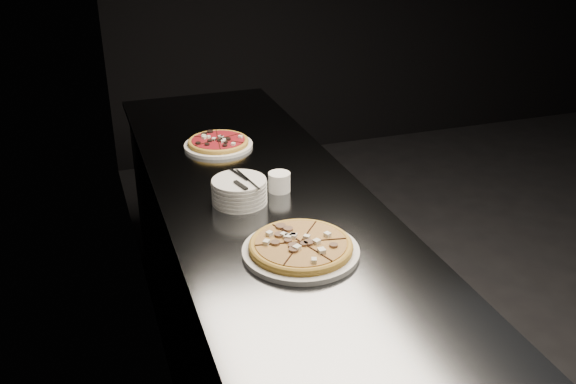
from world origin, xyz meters
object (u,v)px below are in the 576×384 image
object	(u,v)px
counter	(262,293)
cutlery	(242,181)
plate_stack	(239,191)
ramekin	(279,181)
pizza_tomato	(218,143)
pizza_mushroom	(301,247)

from	to	relation	value
counter	cutlery	bearing A→B (deg)	-132.75
plate_stack	cutlery	distance (m)	0.05
counter	plate_stack	world-z (taller)	plate_stack
cutlery	ramekin	distance (m)	0.17
plate_stack	ramekin	xyz separation A→B (m)	(0.16, 0.04, -0.01)
counter	pizza_tomato	size ratio (longest dim) A/B	7.35
pizza_mushroom	pizza_tomato	xyz separation A→B (m)	(-0.03, 0.93, -0.00)
counter	plate_stack	size ratio (longest dim) A/B	12.85
plate_stack	counter	bearing A→B (deg)	40.44
cutlery	counter	bearing A→B (deg)	31.67
pizza_tomato	plate_stack	size ratio (longest dim) A/B	1.75
ramekin	pizza_mushroom	bearing A→B (deg)	-99.91
pizza_tomato	ramekin	world-z (taller)	ramekin
pizza_tomato	pizza_mushroom	bearing A→B (deg)	-88.01
pizza_mushroom	plate_stack	bearing A→B (deg)	101.87
pizza_mushroom	cutlery	xyz separation A→B (m)	(-0.08, 0.38, 0.07)
pizza_tomato	ramekin	distance (m)	0.51
ramekin	counter	bearing A→B (deg)	144.95
cutlery	ramekin	xyz separation A→B (m)	(0.15, 0.06, -0.05)
plate_stack	pizza_mushroom	bearing A→B (deg)	-78.13
cutlery	pizza_tomato	bearing A→B (deg)	69.91
ramekin	cutlery	bearing A→B (deg)	-159.67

